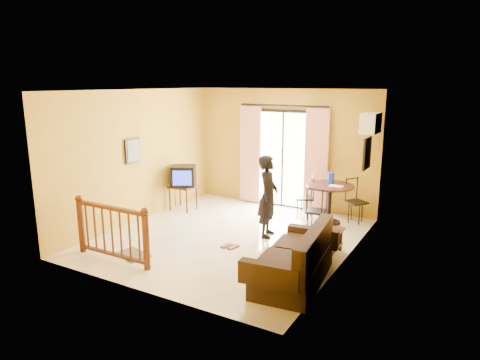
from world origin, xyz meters
The scene contains 19 objects.
ground centered at (0.00, 0.00, 0.00)m, with size 5.00×5.00×0.00m, color beige.
room_shell centered at (0.00, 0.00, 1.70)m, with size 5.00×5.00×5.00m.
balcony_door centered at (0.00, 2.43, 1.19)m, with size 2.25×0.14×2.46m.
tv_table centered at (-1.90, 1.04, 0.50)m, with size 0.58×0.48×0.58m.
television centered at (-1.87, 1.04, 0.82)m, with size 0.69×0.67×0.48m.
picture_left centered at (-2.22, -0.20, 1.55)m, with size 0.05×0.42×0.52m.
dining_table centered at (1.38, 1.82, 0.67)m, with size 1.00×1.00×0.83m.
water_jug centered at (1.37, 1.88, 0.96)m, with size 0.13×0.13×0.25m, color #152EC6.
serving_tray centered at (1.54, 1.72, 0.84)m, with size 0.28×0.18×0.02m, color #ECE6C9.
dining_chairs centered at (1.33, 1.69, 0.00)m, with size 1.63×1.55×0.95m.
air_conditioner centered at (2.09, 1.95, 2.15)m, with size 0.31×0.60×0.40m.
botanical_print centered at (2.22, 1.30, 1.65)m, with size 0.05×0.50×0.60m.
coffee_table centered at (1.85, -0.02, 0.29)m, with size 0.54×0.96×0.43m.
bowl centered at (1.85, 0.06, 0.46)m, with size 0.21×0.21×0.07m, color brown.
sofa centered at (1.86, -1.13, 0.33)m, with size 1.03×1.91×0.87m.
standing_person centered at (0.59, 0.45, 0.80)m, with size 0.58×0.38×1.59m, color black.
stair_balustrade centered at (-1.15, -1.90, 0.56)m, with size 1.63×0.13×1.04m.
doormat centered at (-1.02, -1.59, 0.01)m, with size 0.60×0.40×0.02m, color #514C41.
sandals centered at (0.27, -0.43, 0.01)m, with size 0.28×0.26×0.03m.
Camera 1 is at (4.07, -6.70, 2.95)m, focal length 32.00 mm.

